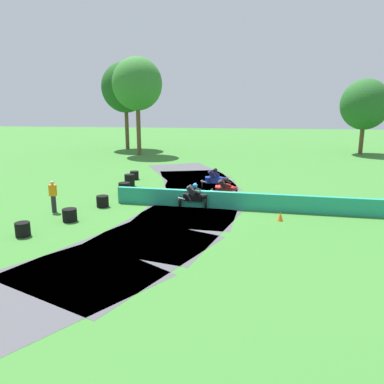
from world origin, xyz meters
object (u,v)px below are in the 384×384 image
object	(u,v)px
tire_stack_mid_b	(103,201)
motorcycle_trailing_blue	(214,179)
tire_stack_mid_a	(70,215)
traffic_cone	(280,216)
motorcycle_chase_red	(225,188)
tire_stack_near	(23,229)
motorcycle_lead_black	(194,196)
tire_stack_far	(124,189)
tire_stack_extra_a	(130,180)
track_marshal	(53,197)
tire_stack_extra_b	(134,175)

from	to	relation	value
tire_stack_mid_b	motorcycle_trailing_blue	bearing A→B (deg)	41.46
tire_stack_mid_a	traffic_cone	world-z (taller)	tire_stack_mid_a
motorcycle_chase_red	tire_stack_near	size ratio (longest dim) A/B	2.73
motorcycle_trailing_blue	traffic_cone	world-z (taller)	motorcycle_trailing_blue
motorcycle_lead_black	tire_stack_far	size ratio (longest dim) A/B	2.13
motorcycle_trailing_blue	tire_stack_extra_a	xyz separation A→B (m)	(-5.64, 0.16, -0.26)
tire_stack_far	traffic_cone	world-z (taller)	tire_stack_far
motorcycle_lead_black	traffic_cone	size ratio (longest dim) A/B	3.87
tire_stack_extra_a	track_marshal	distance (m)	6.80
motorcycle_lead_black	motorcycle_chase_red	bearing A→B (deg)	53.05
tire_stack_mid_a	tire_stack_near	bearing A→B (deg)	-115.49
tire_stack_mid_a	track_marshal	xyz separation A→B (m)	(-1.44, 1.35, 0.52)
tire_stack_mid_a	traffic_cone	distance (m)	9.97
tire_stack_extra_b	traffic_cone	bearing A→B (deg)	-42.75
motorcycle_chase_red	tire_stack_far	xyz separation A→B (m)	(-6.02, 0.06, -0.23)
tire_stack_extra_b	motorcycle_lead_black	bearing A→B (deg)	-53.48
motorcycle_lead_black	tire_stack_near	xyz separation A→B (m)	(-6.64, -5.29, -0.35)
motorcycle_chase_red	tire_stack_extra_a	world-z (taller)	motorcycle_chase_red
motorcycle_lead_black	tire_stack_extra_b	bearing A→B (deg)	126.52
tire_stack_mid_b	tire_stack_far	size ratio (longest dim) A/B	0.81
tire_stack_near	tire_stack_extra_b	size ratio (longest dim) A/B	1.00
tire_stack_mid_a	tire_stack_mid_b	xyz separation A→B (m)	(0.66, 2.65, 0.00)
tire_stack_mid_a	tire_stack_extra_a	distance (m)	7.83
motorcycle_trailing_blue	traffic_cone	bearing A→B (deg)	-60.65
motorcycle_lead_black	tire_stack_near	world-z (taller)	motorcycle_lead_black
track_marshal	tire_stack_mid_b	bearing A→B (deg)	31.73
tire_stack_mid_b	traffic_cone	distance (m)	9.33
traffic_cone	motorcycle_lead_black	bearing A→B (deg)	157.64
motorcycle_chase_red	tire_stack_far	world-z (taller)	motorcycle_chase_red
motorcycle_trailing_blue	tire_stack_extra_b	xyz separation A→B (m)	(-5.94, 2.43, -0.36)
tire_stack_mid_b	track_marshal	world-z (taller)	track_marshal
tire_stack_extra_a	traffic_cone	world-z (taller)	tire_stack_extra_a
tire_stack_near	tire_stack_mid_a	bearing A→B (deg)	64.51
tire_stack_mid_b	tire_stack_near	bearing A→B (deg)	-109.43
tire_stack_mid_b	tire_stack_mid_a	bearing A→B (deg)	-103.95
motorcycle_lead_black	motorcycle_chase_red	size ratio (longest dim) A/B	1.01
tire_stack_near	traffic_cone	bearing A→B (deg)	17.79
tire_stack_far	tire_stack_extra_b	size ratio (longest dim) A/B	1.30
tire_stack_extra_a	tire_stack_mid_b	bearing A→B (deg)	-90.19
tire_stack_far	track_marshal	world-z (taller)	track_marshal
traffic_cone	track_marshal	bearing A→B (deg)	179.64
motorcycle_chase_red	tire_stack_near	world-z (taller)	motorcycle_chase_red
motorcycle_lead_black	tire_stack_mid_b	xyz separation A→B (m)	(-4.92, -0.40, -0.35)
traffic_cone	tire_stack_far	bearing A→B (deg)	156.02
motorcycle_lead_black	traffic_cone	xyz separation A→B (m)	(4.32, -1.78, -0.43)
tire_stack_near	tire_stack_mid_a	xyz separation A→B (m)	(1.07, 2.23, 0.00)
motorcycle_chase_red	motorcycle_trailing_blue	world-z (taller)	motorcycle_trailing_blue
tire_stack_far	tire_stack_extra_b	bearing A→B (deg)	98.56
motorcycle_lead_black	motorcycle_trailing_blue	xyz separation A→B (m)	(0.74, 4.59, 0.01)
motorcycle_lead_black	track_marshal	size ratio (longest dim) A/B	1.04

